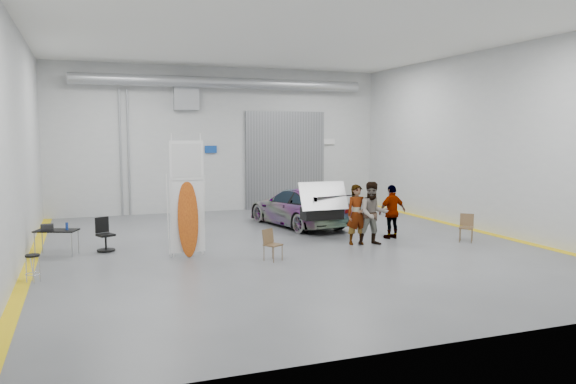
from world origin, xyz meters
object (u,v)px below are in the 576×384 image
object	(u,v)px
surfboard_display	(187,207)
person_a	(357,215)
shop_stool	(33,269)
folding_chair_far	(466,233)
person_c	(392,212)
work_table	(54,230)
office_chair	(106,236)
sedan_car	(299,207)
folding_chair_near	(273,251)
person_b	(373,213)

from	to	relation	value
surfboard_display	person_a	bearing A→B (deg)	-1.93
shop_stool	folding_chair_far	bearing A→B (deg)	2.77
person_c	work_table	xyz separation A→B (m)	(-9.76, 1.04, -0.16)
folding_chair_far	office_chair	bearing A→B (deg)	-151.23
sedan_car	office_chair	size ratio (longest dim) A/B	5.02
person_a	surfboard_display	distance (m)	4.99
folding_chair_far	shop_stool	distance (m)	11.90
folding_chair_near	work_table	world-z (taller)	work_table
person_b	surfboard_display	world-z (taller)	surfboard_display
surfboard_display	office_chair	distance (m)	2.69
person_a	shop_stool	distance (m)	8.76
person_a	folding_chair_far	world-z (taller)	person_a
folding_chair_far	sedan_car	bearing A→B (deg)	171.09
sedan_car	folding_chair_near	xyz separation A→B (m)	(-2.61, -4.85, -0.42)
surfboard_display	folding_chair_far	bearing A→B (deg)	-7.20
person_b	folding_chair_far	world-z (taller)	person_b
person_a	person_b	distance (m)	0.46
person_c	folding_chair_far	xyz separation A→B (m)	(1.80, -1.26, -0.58)
person_c	sedan_car	bearing A→B (deg)	-67.33
sedan_car	work_table	xyz separation A→B (m)	(-7.90, -2.19, 0.01)
person_b	surfboard_display	distance (m)	5.39
person_b	shop_stool	size ratio (longest dim) A/B	2.96
person_a	person_c	size ratio (longest dim) A/B	1.06
shop_stool	work_table	bearing A→B (deg)	83.62
surfboard_display	folding_chair_near	distance (m)	2.55
person_c	person_a	bearing A→B (deg)	10.35
surfboard_display	office_chair	world-z (taller)	surfboard_display
person_a	folding_chair_near	distance (m)	3.29
folding_chair_near	person_b	bearing A→B (deg)	-14.73
office_chair	shop_stool	bearing A→B (deg)	-143.67
shop_stool	office_chair	world-z (taller)	office_chair
person_b	work_table	distance (m)	8.88
person_b	folding_chair_far	xyz separation A→B (m)	(2.85, -0.58, -0.67)
sedan_car	shop_stool	world-z (taller)	sedan_car
person_a	person_b	size ratio (longest dim) A/B	0.95
sedan_car	folding_chair_near	bearing A→B (deg)	50.66
folding_chair_far	person_c	bearing A→B (deg)	-173.06
person_a	folding_chair_near	size ratio (longest dim) A/B	2.19
person_b	shop_stool	xyz separation A→B (m)	(-9.03, -1.15, -0.62)
folding_chair_near	work_table	size ratio (longest dim) A/B	0.67
sedan_car	surfboard_display	bearing A→B (deg)	27.29
person_a	surfboard_display	xyz separation A→B (m)	(-4.97, 0.07, 0.44)
sedan_car	person_b	distance (m)	4.00
surfboard_display	office_chair	xyz separation A→B (m)	(-2.02, 1.52, -0.92)
sedan_car	person_c	xyz separation A→B (m)	(1.85, -3.23, 0.17)
work_table	folding_chair_near	bearing A→B (deg)	-26.68
person_c	shop_stool	size ratio (longest dim) A/B	2.67
person_b	work_table	xyz separation A→B (m)	(-8.71, 1.73, -0.25)
person_c	shop_stool	world-z (taller)	person_c
person_b	folding_chair_near	xyz separation A→B (m)	(-3.41, -0.94, -0.68)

